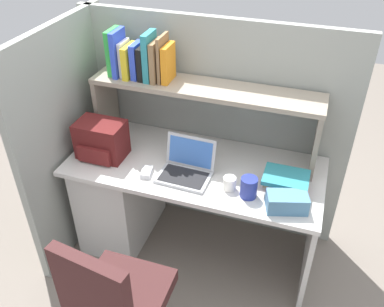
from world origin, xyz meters
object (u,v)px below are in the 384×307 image
object	(u,v)px
laptop	(187,168)
computer_mouse	(147,172)
tissue_box	(287,202)
backpack	(101,140)
paper_cup	(229,183)
snack_canister	(249,187)

from	to	relation	value
laptop	computer_mouse	world-z (taller)	laptop
laptop	tissue_box	world-z (taller)	laptop
laptop	backpack	xyz separation A→B (m)	(-0.58, 0.02, 0.07)
paper_cup	tissue_box	bearing A→B (deg)	-11.50
laptop	tissue_box	xyz separation A→B (m)	(0.62, -0.12, -0.00)
computer_mouse	snack_canister	world-z (taller)	snack_canister
tissue_box	computer_mouse	bearing A→B (deg)	160.42
tissue_box	snack_canister	xyz separation A→B (m)	(-0.22, 0.04, 0.01)
paper_cup	computer_mouse	bearing A→B (deg)	-177.02
backpack	tissue_box	bearing A→B (deg)	-6.62
backpack	paper_cup	xyz separation A→B (m)	(0.86, -0.07, -0.08)
backpack	paper_cup	size ratio (longest dim) A/B	3.71
paper_cup	snack_canister	xyz separation A→B (m)	(0.12, -0.03, 0.02)
snack_canister	paper_cup	bearing A→B (deg)	167.28
laptop	backpack	distance (m)	0.58
tissue_box	snack_canister	distance (m)	0.22
backpack	tissue_box	distance (m)	1.21
laptop	paper_cup	bearing A→B (deg)	-10.44
computer_mouse	snack_canister	bearing A→B (deg)	-9.78
laptop	backpack	world-z (taller)	backpack
backpack	snack_canister	world-z (taller)	backpack
computer_mouse	laptop	bearing A→B (deg)	8.96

